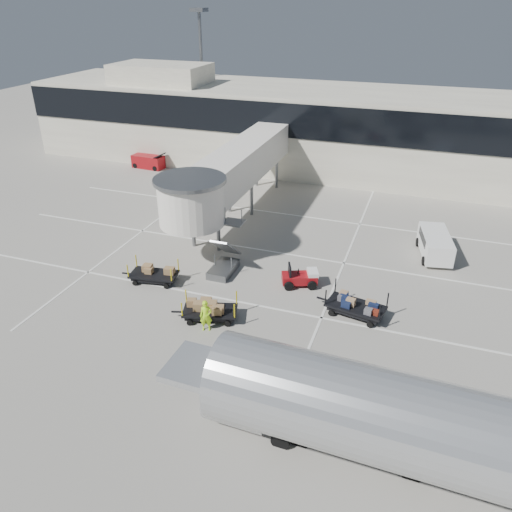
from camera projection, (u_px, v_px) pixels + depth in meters
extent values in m
plane|color=#AAA598|center=(212.00, 317.00, 28.92)|extent=(140.00, 140.00, 0.00)
cube|color=white|center=(226.00, 299.00, 30.59)|extent=(40.00, 0.15, 0.02)
cube|color=white|center=(262.00, 250.00, 36.42)|extent=(40.00, 0.15, 0.02)
cube|color=white|center=(289.00, 214.00, 42.26)|extent=(40.00, 0.15, 0.02)
cube|color=white|center=(346.00, 257.00, 35.49)|extent=(0.15, 30.00, 0.02)
cube|color=white|center=(149.00, 226.00, 40.20)|extent=(0.15, 30.00, 0.02)
cube|color=silver|center=(327.00, 130.00, 52.06)|extent=(64.00, 12.00, 8.00)
cube|color=black|center=(315.00, 123.00, 46.09)|extent=(64.00, 0.12, 3.20)
cube|color=silver|center=(161.00, 74.00, 53.36)|extent=(10.00, 6.00, 2.00)
cylinder|color=slate|center=(202.00, 81.00, 58.47)|extent=(0.36, 0.36, 15.00)
cube|color=slate|center=(199.00, 10.00, 54.97)|extent=(1.60, 1.60, 0.40)
cube|color=white|center=(240.00, 164.00, 40.60)|extent=(3.00, 18.00, 2.80)
cylinder|color=white|center=(191.00, 203.00, 33.09)|extent=(4.40, 4.40, 3.00)
cylinder|color=slate|center=(190.00, 180.00, 32.35)|extent=(4.80, 4.80, 0.25)
cylinder|color=slate|center=(193.00, 228.00, 36.39)|extent=(0.28, 0.28, 2.90)
cylinder|color=slate|center=(218.00, 232.00, 35.80)|extent=(0.28, 0.28, 2.90)
cylinder|color=slate|center=(229.00, 195.00, 42.22)|extent=(0.28, 0.28, 2.90)
cylinder|color=slate|center=(252.00, 198.00, 41.63)|extent=(0.28, 0.28, 2.90)
cylinder|color=slate|center=(257.00, 171.00, 48.06)|extent=(0.28, 0.28, 2.90)
cylinder|color=slate|center=(277.00, 173.00, 47.47)|extent=(0.28, 0.28, 2.90)
cube|color=slate|center=(223.00, 269.00, 33.39)|extent=(1.40, 2.60, 0.50)
cube|color=slate|center=(226.00, 248.00, 33.26)|extent=(1.20, 2.60, 2.06)
cube|color=slate|center=(234.00, 222.00, 33.84)|extent=(1.40, 1.20, 0.12)
cube|color=maroon|center=(299.00, 278.00, 31.84)|extent=(2.45, 1.82, 0.55)
cube|color=white|center=(313.00, 273.00, 31.71)|extent=(0.98, 1.18, 0.32)
cube|color=black|center=(290.00, 271.00, 31.56)|extent=(0.45, 0.90, 0.83)
cylinder|color=black|center=(289.00, 286.00, 31.38)|extent=(0.63, 0.44, 0.59)
cylinder|color=black|center=(287.00, 277.00, 32.44)|extent=(0.63, 0.44, 0.59)
cylinder|color=black|center=(312.00, 286.00, 31.44)|extent=(0.63, 0.44, 0.59)
cylinder|color=black|center=(309.00, 276.00, 32.50)|extent=(0.63, 0.44, 0.59)
cube|color=black|center=(356.00, 306.00, 28.81)|extent=(3.57, 2.24, 0.13)
cube|color=black|center=(355.00, 309.00, 28.90)|extent=(3.20, 1.94, 0.28)
cube|color=black|center=(323.00, 299.00, 29.79)|extent=(0.78, 0.23, 0.09)
cylinder|color=black|center=(331.00, 313.00, 28.95)|extent=(0.40, 0.22, 0.38)
cylinder|color=black|center=(341.00, 301.00, 30.09)|extent=(0.40, 0.22, 0.38)
cylinder|color=black|center=(370.00, 325.00, 27.92)|extent=(0.40, 0.22, 0.38)
cylinder|color=black|center=(378.00, 312.00, 29.06)|extent=(0.40, 0.22, 0.38)
cylinder|color=black|center=(326.00, 298.00, 28.71)|extent=(0.08, 0.08, 1.00)
cylinder|color=black|center=(335.00, 286.00, 29.85)|extent=(0.08, 0.08, 1.00)
cylinder|color=black|center=(379.00, 313.00, 27.30)|extent=(0.08, 0.08, 1.00)
cylinder|color=black|center=(388.00, 300.00, 28.44)|extent=(0.08, 0.08, 1.00)
cube|color=#545358|center=(353.00, 305.00, 28.36)|extent=(0.62, 0.39, 0.48)
cube|color=maroon|center=(372.00, 302.00, 28.75)|extent=(0.51, 0.45, 0.33)
cube|color=#121B39|center=(342.00, 295.00, 29.46)|extent=(0.64, 0.45, 0.35)
cube|color=#121B39|center=(345.00, 298.00, 29.18)|extent=(0.57, 0.42, 0.34)
cube|color=maroon|center=(366.00, 306.00, 28.32)|extent=(0.65, 0.47, 0.47)
cube|color=#121B39|center=(334.00, 300.00, 28.79)|extent=(0.47, 0.48, 0.47)
cube|color=#9E7B56|center=(347.00, 301.00, 28.84)|extent=(0.59, 0.49, 0.38)
cube|color=#9E7B56|center=(337.00, 300.00, 28.90)|extent=(0.57, 0.47, 0.39)
cube|color=#121B39|center=(379.00, 303.00, 28.50)|extent=(0.59, 0.47, 0.50)
cube|color=maroon|center=(375.00, 310.00, 28.03)|extent=(0.61, 0.41, 0.35)
cube|color=#121B39|center=(358.00, 308.00, 28.22)|extent=(0.54, 0.44, 0.37)
cube|color=black|center=(210.00, 311.00, 28.50)|extent=(3.38, 2.35, 0.12)
cube|color=black|center=(210.00, 313.00, 28.59)|extent=(3.02, 2.04, 0.26)
cube|color=black|center=(178.00, 312.00, 28.65)|extent=(0.71, 0.28, 0.08)
cylinder|color=black|center=(190.00, 323.00, 28.12)|extent=(0.37, 0.24, 0.35)
cylinder|color=black|center=(194.00, 309.00, 29.34)|extent=(0.37, 0.24, 0.35)
cylinder|color=black|center=(228.00, 324.00, 28.03)|extent=(0.37, 0.24, 0.35)
cylinder|color=black|center=(230.00, 310.00, 29.24)|extent=(0.37, 0.24, 0.35)
cylinder|color=#D8C00B|center=(182.00, 310.00, 27.74)|extent=(0.07, 0.07, 0.92)
cylinder|color=#D8C00B|center=(186.00, 297.00, 28.96)|extent=(0.07, 0.07, 0.92)
cylinder|color=#D8C00B|center=(234.00, 311.00, 27.61)|extent=(0.07, 0.07, 0.92)
cylinder|color=#D8C00B|center=(237.00, 298.00, 28.83)|extent=(0.07, 0.07, 0.92)
cube|color=olive|center=(206.00, 305.00, 28.53)|extent=(0.74, 0.55, 0.42)
cube|color=olive|center=(209.00, 302.00, 28.71)|extent=(0.52, 0.53, 0.56)
cube|color=olive|center=(212.00, 308.00, 28.16)|extent=(0.62, 0.66, 0.50)
cube|color=olive|center=(226.00, 307.00, 28.29)|extent=(0.57, 0.57, 0.48)
cube|color=olive|center=(199.00, 305.00, 28.45)|extent=(0.64, 0.64, 0.49)
cube|color=olive|center=(193.00, 304.00, 28.60)|extent=(0.72, 0.68, 0.45)
cube|color=olive|center=(225.00, 306.00, 28.41)|extent=(0.52, 0.51, 0.43)
cube|color=olive|center=(205.00, 308.00, 28.28)|extent=(0.70, 0.63, 0.41)
cube|color=black|center=(154.00, 274.00, 32.20)|extent=(3.21, 1.94, 0.12)
cube|color=black|center=(154.00, 277.00, 32.29)|extent=(2.87, 1.67, 0.25)
cube|color=black|center=(127.00, 273.00, 32.58)|extent=(0.71, 0.18, 0.08)
cylinder|color=black|center=(135.00, 283.00, 31.97)|extent=(0.36, 0.19, 0.34)
cylinder|color=black|center=(143.00, 273.00, 33.15)|extent=(0.36, 0.19, 0.34)
cylinder|color=black|center=(166.00, 286.00, 31.62)|extent=(0.36, 0.19, 0.34)
cylinder|color=black|center=(173.00, 276.00, 32.79)|extent=(0.36, 0.19, 0.34)
cylinder|color=#D8C00B|center=(128.00, 271.00, 31.64)|extent=(0.07, 0.07, 0.90)
cylinder|color=#D8C00B|center=(136.00, 261.00, 32.82)|extent=(0.07, 0.07, 0.90)
cylinder|color=#D8C00B|center=(171.00, 275.00, 31.16)|extent=(0.07, 0.07, 0.90)
cylinder|color=#D8C00B|center=(178.00, 265.00, 32.34)|extent=(0.07, 0.07, 0.90)
cube|color=olive|center=(143.00, 266.00, 32.53)|extent=(0.70, 0.55, 0.47)
cube|color=olive|center=(153.00, 270.00, 32.12)|extent=(0.62, 0.51, 0.42)
cube|color=olive|center=(153.00, 266.00, 32.50)|extent=(0.57, 0.55, 0.47)
cube|color=olive|center=(169.00, 272.00, 31.93)|extent=(0.50, 0.54, 0.37)
imported|color=#9FDC17|center=(206.00, 316.00, 27.39)|extent=(0.79, 0.67, 1.86)
cube|color=white|center=(435.00, 244.00, 35.18)|extent=(2.63, 4.70, 1.43)
cube|color=white|center=(430.00, 235.00, 37.04)|extent=(1.78, 0.83, 0.83)
cube|color=black|center=(436.00, 238.00, 35.16)|extent=(2.33, 3.07, 0.57)
cylinder|color=black|center=(424.00, 261.00, 34.30)|extent=(0.34, 0.66, 0.63)
cylinder|color=black|center=(451.00, 263.00, 34.08)|extent=(0.34, 0.66, 0.63)
cylinder|color=black|center=(418.00, 242.00, 36.89)|extent=(0.34, 0.66, 0.63)
cylinder|color=black|center=(443.00, 244.00, 36.66)|extent=(0.34, 0.66, 0.63)
cube|color=maroon|center=(148.00, 162.00, 53.27)|extent=(3.51, 1.70, 1.34)
cube|color=black|center=(160.00, 156.00, 52.33)|extent=(0.95, 1.32, 0.48)
cylinder|color=black|center=(135.00, 165.00, 53.40)|extent=(0.55, 0.27, 0.54)
cylinder|color=black|center=(142.00, 162.00, 54.42)|extent=(0.55, 0.27, 0.54)
cylinder|color=black|center=(155.00, 168.00, 52.50)|extent=(0.55, 0.27, 0.54)
cylinder|color=black|center=(162.00, 165.00, 53.52)|extent=(0.55, 0.27, 0.54)
cylinder|color=#B8BBBD|center=(397.00, 420.00, 18.36)|extent=(14.51, 4.02, 3.60)
cube|color=#B8BBBD|center=(270.00, 386.00, 19.94)|extent=(9.07, 2.78, 0.32)
cylinder|color=#B8BBBD|center=(240.00, 402.00, 20.98)|extent=(2.76, 2.15, 2.07)
cube|color=#B8BBBD|center=(239.00, 387.00, 20.60)|extent=(0.73, 0.25, 0.99)
cylinder|color=slate|center=(300.00, 435.00, 20.54)|extent=(0.27, 0.27, 0.99)
cylinder|color=black|center=(300.00, 439.00, 20.65)|extent=(0.82, 0.31, 0.81)
cylinder|color=slate|center=(413.00, 469.00, 19.11)|extent=(0.27, 0.27, 0.99)
cylinder|color=black|center=(412.00, 473.00, 19.21)|extent=(0.82, 0.31, 0.81)
cylinder|color=slate|center=(281.00, 433.00, 20.37)|extent=(0.25, 0.25, 1.44)
cylinder|color=black|center=(281.00, 441.00, 20.58)|extent=(0.82, 0.31, 0.81)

